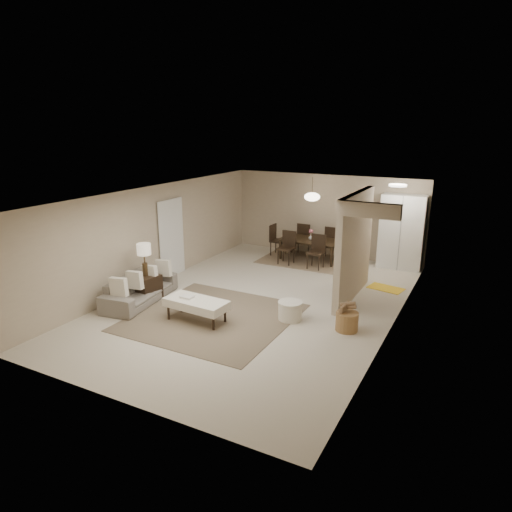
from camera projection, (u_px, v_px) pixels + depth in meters
The scene contains 22 objects.
floor at pixel (260, 301), 10.58m from camera, with size 9.00×9.00×0.00m, color beige.
ceiling at pixel (260, 194), 9.89m from camera, with size 9.00×9.00×0.00m, color white.
back_wall at pixel (326, 215), 14.06m from camera, with size 6.00×6.00×0.00m, color tan.
left_wall at pixel (155, 235), 11.57m from camera, with size 9.00×9.00×0.00m, color tan.
right_wall at pixel (397, 268), 8.90m from camera, with size 9.00×9.00×0.00m, color tan.
partition at pixel (354, 246), 10.50m from camera, with size 0.15×2.50×2.50m, color tan.
doorway at pixel (171, 239), 12.13m from camera, with size 0.04×0.90×2.04m, color black.
pantry_cabinet at pixel (402, 232), 12.78m from camera, with size 1.20×0.55×2.10m, color white.
flush_light at pixel (398, 185), 11.60m from camera, with size 0.44×0.44×0.05m, color white.
living_rug at pixel (213, 317), 9.69m from camera, with size 3.20×3.20×0.01m, color brown.
sofa at pixel (140, 289), 10.49m from camera, with size 0.82×2.09×0.61m, color gray.
ottoman_bench at pixel (196, 304), 9.42m from camera, with size 1.37×0.69×0.48m.
side_table at pixel (147, 288), 10.62m from camera, with size 0.54×0.54×0.59m, color black.
table_lamp at pixel (144, 252), 10.38m from camera, with size 0.32×0.32×0.76m.
round_pouf at pixel (290, 311), 9.54m from camera, with size 0.51×0.51×0.40m, color white.
wicker_basket at pixel (347, 321), 9.04m from camera, with size 0.45×0.45×0.38m, color #8F5F39.
dining_rug at pixel (310, 260), 13.81m from camera, with size 2.80×2.10×0.01m, color #8E7558.
dining_table at pixel (310, 250), 13.73m from camera, with size 1.81×1.01×0.64m, color black.
dining_chairs at pixel (310, 245), 13.68m from camera, with size 2.60×1.91×0.97m.
vase at pixel (311, 237), 13.62m from camera, with size 0.13×0.13×0.14m, color white.
yellow_mat at pixel (386, 288), 11.41m from camera, with size 0.84×0.51×0.01m, color yellow.
pendant_light at pixel (312, 197), 13.28m from camera, with size 0.46×0.46×0.71m.
Camera 1 is at (4.50, -8.79, 3.95)m, focal length 32.00 mm.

